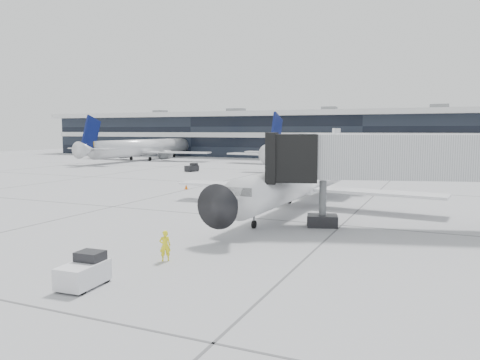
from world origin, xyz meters
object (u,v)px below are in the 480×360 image
at_px(jet_bridge, 437,158).
at_px(ramp_worker, 165,246).
at_px(baggage_tug, 84,272).
at_px(regional_jet, 302,180).

distance_m(jet_bridge, ramp_worker, 19.11).
bearing_deg(baggage_tug, regional_jet, 80.48).
xyz_separation_m(regional_jet, jet_bridge, (10.95, -5.64, 2.48)).
relative_size(regional_jet, baggage_tug, 12.82).
bearing_deg(regional_jet, baggage_tug, -94.09).
height_order(regional_jet, ramp_worker, regional_jet).
bearing_deg(baggage_tug, jet_bridge, 50.52).
xyz_separation_m(jet_bridge, baggage_tug, (-13.53, -18.61, -4.19)).
height_order(regional_jet, baggage_tug, regional_jet).
bearing_deg(regional_jet, jet_bridge, -25.27).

